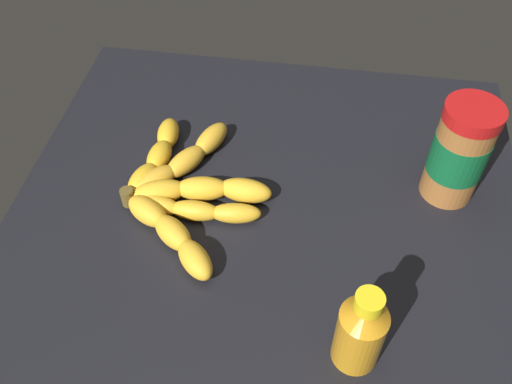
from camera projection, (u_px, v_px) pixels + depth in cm
name	position (u px, v px, depth cm)	size (l,w,h in cm)	color
ground_plane	(268.00, 208.00, 87.22)	(77.48, 71.07, 3.40)	black
banana_bunch	(182.00, 189.00, 85.24)	(22.90, 32.34, 3.74)	gold
peanut_butter_jar	(459.00, 152.00, 81.16)	(8.33, 8.33, 16.70)	#9E602D
honey_bottle	(361.00, 331.00, 64.86)	(5.81, 5.81, 13.57)	orange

